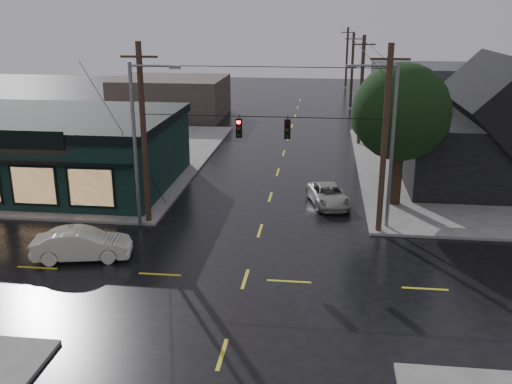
# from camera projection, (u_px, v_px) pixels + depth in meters

# --- Properties ---
(ground_plane) EXTENTS (160.00, 160.00, 0.00)m
(ground_plane) POSITION_uv_depth(u_px,v_px,m) (245.00, 279.00, 25.97)
(ground_plane) COLOR black
(sidewalk_nw) EXTENTS (28.00, 28.00, 0.15)m
(sidewalk_nw) POSITION_uv_depth(u_px,v_px,m) (39.00, 157.00, 47.13)
(sidewalk_nw) COLOR slate
(sidewalk_nw) RESTS_ON ground
(pizza_shop) EXTENTS (16.30, 12.34, 4.90)m
(pizza_shop) POSITION_uv_depth(u_px,v_px,m) (55.00, 149.00, 39.13)
(pizza_shop) COLOR black
(pizza_shop) RESTS_ON ground
(ne_building) EXTENTS (12.60, 11.60, 8.75)m
(ne_building) POSITION_uv_depth(u_px,v_px,m) (496.00, 120.00, 38.98)
(ne_building) COLOR black
(ne_building) RESTS_ON ground
(corner_tree) EXTENTS (5.87, 5.87, 8.69)m
(corner_tree) POSITION_uv_depth(u_px,v_px,m) (401.00, 112.00, 33.92)
(corner_tree) COLOR black
(corner_tree) RESTS_ON ground
(utility_pole_nw) EXTENTS (2.00, 0.32, 10.15)m
(utility_pole_nw) POSITION_uv_depth(u_px,v_px,m) (149.00, 223.00, 32.86)
(utility_pole_nw) COLOR black
(utility_pole_nw) RESTS_ON ground
(utility_pole_ne) EXTENTS (2.00, 0.32, 10.15)m
(utility_pole_ne) POSITION_uv_depth(u_px,v_px,m) (378.00, 233.00, 31.38)
(utility_pole_ne) COLOR black
(utility_pole_ne) RESTS_ON ground
(utility_pole_far_a) EXTENTS (2.00, 0.32, 9.65)m
(utility_pole_far_a) POSITION_uv_depth(u_px,v_px,m) (358.00, 145.00, 51.71)
(utility_pole_far_a) COLOR black
(utility_pole_far_a) RESTS_ON ground
(utility_pole_far_b) EXTENTS (2.00, 0.32, 9.15)m
(utility_pole_far_b) POSITION_uv_depth(u_px,v_px,m) (350.00, 108.00, 70.61)
(utility_pole_far_b) COLOR black
(utility_pole_far_b) RESTS_ON ground
(utility_pole_far_c) EXTENTS (2.00, 0.32, 9.15)m
(utility_pole_far_c) POSITION_uv_depth(u_px,v_px,m) (345.00, 88.00, 89.52)
(utility_pole_far_c) COLOR black
(utility_pole_far_c) RESTS_ON ground
(span_signal_assembly) EXTENTS (13.00, 0.48, 1.23)m
(span_signal_assembly) POSITION_uv_depth(u_px,v_px,m) (263.00, 128.00, 30.36)
(span_signal_assembly) COLOR black
(span_signal_assembly) RESTS_ON ground
(streetlight_nw) EXTENTS (5.40, 0.30, 9.15)m
(streetlight_nw) POSITION_uv_depth(u_px,v_px,m) (140.00, 227.00, 32.23)
(streetlight_nw) COLOR slate
(streetlight_nw) RESTS_ON ground
(streetlight_ne) EXTENTS (5.40, 0.30, 9.15)m
(streetlight_ne) POSITION_uv_depth(u_px,v_px,m) (386.00, 228.00, 31.99)
(streetlight_ne) COLOR slate
(streetlight_ne) RESTS_ON ground
(bg_building_west) EXTENTS (12.00, 10.00, 4.40)m
(bg_building_west) POSITION_uv_depth(u_px,v_px,m) (171.00, 97.00, 64.70)
(bg_building_west) COLOR #3F352E
(bg_building_west) RESTS_ON ground
(bg_building_east) EXTENTS (14.00, 12.00, 5.60)m
(bg_building_east) POSITION_uv_depth(u_px,v_px,m) (435.00, 90.00, 65.84)
(bg_building_east) COLOR #222227
(bg_building_east) RESTS_ON ground
(sedan_cream) EXTENTS (4.94, 2.59, 1.55)m
(sedan_cream) POSITION_uv_depth(u_px,v_px,m) (82.00, 244.00, 27.85)
(sedan_cream) COLOR beige
(sedan_cream) RESTS_ON ground
(suv_silver) EXTENTS (3.09, 4.87, 1.25)m
(suv_silver) POSITION_uv_depth(u_px,v_px,m) (328.00, 195.00, 35.69)
(suv_silver) COLOR #A19E95
(suv_silver) RESTS_ON ground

